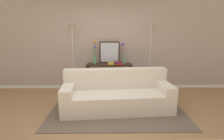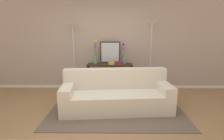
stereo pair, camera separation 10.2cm
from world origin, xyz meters
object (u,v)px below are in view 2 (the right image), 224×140
at_px(vase_tall_flowers, 95,55).
at_px(vase_short_flowers, 124,57).
at_px(floor_lamp_left, 73,39).
at_px(floor_lamp_right, 151,38).
at_px(book_stack, 119,63).
at_px(console_table, 110,73).
at_px(wall_mirror, 110,52).
at_px(book_row_under_console, 96,89).
at_px(fruit_bowl, 111,63).
at_px(couch, 116,96).

relative_size(vase_tall_flowers, vase_short_flowers, 1.16).
distance_m(floor_lamp_left, floor_lamp_right, 2.17).
bearing_deg(vase_short_flowers, book_stack, -132.95).
bearing_deg(console_table, floor_lamp_left, 177.93).
xyz_separation_m(floor_lamp_right, vase_short_flowers, (-0.75, -0.01, -0.53)).
bearing_deg(console_table, floor_lamp_right, 1.83).
distance_m(wall_mirror, book_row_under_console, 1.15).
bearing_deg(book_row_under_console, floor_lamp_right, 1.37).
distance_m(wall_mirror, fruit_bowl, 0.39).
distance_m(vase_short_flowers, book_stack, 0.26).
bearing_deg(wall_mirror, floor_lamp_left, -173.39).
bearing_deg(book_row_under_console, console_table, 0.00).
bearing_deg(wall_mirror, console_table, -93.53).
bearing_deg(couch, console_table, 98.27).
bearing_deg(floor_lamp_right, book_row_under_console, -178.63).
xyz_separation_m(wall_mirror, book_stack, (0.26, -0.28, -0.27)).
distance_m(couch, floor_lamp_left, 2.08).
bearing_deg(vase_tall_flowers, fruit_bowl, -18.60).
bearing_deg(fruit_bowl, floor_lamp_left, 171.77).
relative_size(floor_lamp_right, fruit_bowl, 10.48).
bearing_deg(console_table, fruit_bowl, -66.51).
distance_m(console_table, book_stack, 0.42).
height_order(vase_tall_flowers, book_stack, vase_tall_flowers).
bearing_deg(vase_tall_flowers, couch, -64.59).
xyz_separation_m(floor_lamp_left, fruit_bowl, (1.07, -0.15, -0.65)).
relative_size(console_table, fruit_bowl, 6.75).
relative_size(book_stack, book_row_under_console, 0.82).
height_order(floor_lamp_left, vase_short_flowers, floor_lamp_left).
relative_size(couch, vase_short_flowers, 4.22).
height_order(console_table, vase_tall_flowers, vase_tall_flowers).
bearing_deg(vase_short_flowers, floor_lamp_right, 1.04).
distance_m(floor_lamp_left, fruit_bowl, 1.26).
relative_size(console_table, book_stack, 5.59).
bearing_deg(vase_tall_flowers, book_row_under_console, -62.27).
distance_m(couch, wall_mirror, 1.58).
bearing_deg(book_stack, wall_mirror, 132.57).
bearing_deg(wall_mirror, book_stack, -47.43).
bearing_deg(book_row_under_console, floor_lamp_left, 176.65).
xyz_separation_m(floor_lamp_right, vase_tall_flowers, (-1.56, 0.00, -0.49)).
distance_m(vase_short_flowers, fruit_bowl, 0.42).
xyz_separation_m(couch, fruit_bowl, (-0.12, 1.07, 0.54)).
height_order(vase_short_flowers, book_row_under_console, vase_short_flowers).
bearing_deg(book_row_under_console, vase_tall_flowers, 117.73).
xyz_separation_m(wall_mirror, book_row_under_console, (-0.40, -0.16, -1.07)).
relative_size(console_table, wall_mirror, 2.06).
xyz_separation_m(vase_short_flowers, fruit_bowl, (-0.35, -0.14, -0.17)).
bearing_deg(vase_tall_flowers, console_table, -5.22).
height_order(couch, wall_mirror, wall_mirror).
relative_size(floor_lamp_right, wall_mirror, 3.21).
bearing_deg(book_stack, fruit_bowl, 178.40).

